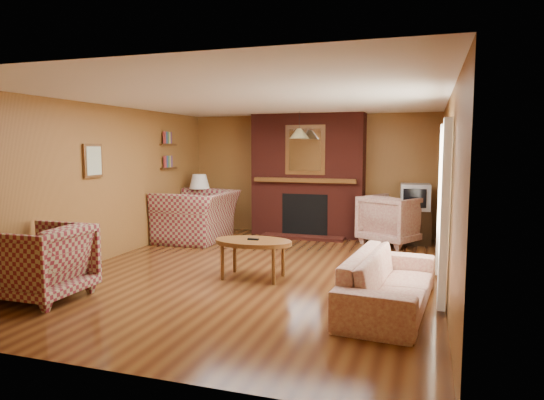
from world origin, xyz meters
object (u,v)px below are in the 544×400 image
(floral_armchair, at_px, (393,219))
(table_lamp, at_px, (200,189))
(plaid_armchair, at_px, (41,262))
(coffee_table, at_px, (253,244))
(fireplace, at_px, (308,176))
(plaid_loveseat, at_px, (197,216))
(floral_sofa, at_px, (389,281))
(tv_stand, at_px, (414,227))
(crt_tv, at_px, (415,197))
(side_table, at_px, (200,221))

(floral_armchair, xyz_separation_m, table_lamp, (-3.78, -0.16, 0.46))
(plaid_armchair, relative_size, coffee_table, 0.90)
(fireplace, bearing_deg, coffee_table, -88.78)
(fireplace, distance_m, plaid_loveseat, 2.29)
(plaid_armchair, distance_m, floral_sofa, 3.96)
(tv_stand, xyz_separation_m, crt_tv, (0.00, -0.01, 0.55))
(plaid_armchair, relative_size, tv_stand, 1.55)
(side_table, bearing_deg, floral_sofa, -40.94)
(plaid_loveseat, height_order, crt_tv, crt_tv)
(tv_stand, bearing_deg, fireplace, 169.68)
(coffee_table, distance_m, table_lamp, 3.56)
(floral_sofa, relative_size, coffee_table, 1.91)
(plaid_loveseat, bearing_deg, plaid_armchair, -2.43)
(fireplace, relative_size, plaid_loveseat, 1.67)
(floral_armchair, xyz_separation_m, crt_tv, (0.37, 0.18, 0.40))
(floral_armchair, distance_m, table_lamp, 3.81)
(fireplace, bearing_deg, floral_armchair, -12.46)
(floral_sofa, height_order, table_lamp, table_lamp)
(floral_sofa, bearing_deg, plaid_armchair, 108.52)
(fireplace, height_order, table_lamp, fireplace)
(plaid_loveseat, xyz_separation_m, plaid_armchair, (-0.10, -3.77, -0.03))
(plaid_armchair, distance_m, tv_stand, 6.20)
(plaid_armchair, distance_m, table_lamp, 4.42)
(plaid_loveseat, bearing_deg, coffee_table, 40.53)
(floral_armchair, bearing_deg, coffee_table, 91.23)
(coffee_table, height_order, tv_stand, tv_stand)
(plaid_armchair, xyz_separation_m, crt_tv, (4.00, 4.73, 0.42))
(floral_armchair, bearing_deg, plaid_loveseat, 42.24)
(coffee_table, bearing_deg, fireplace, 91.22)
(fireplace, xyz_separation_m, side_table, (-2.10, -0.53, -0.91))
(floral_sofa, xyz_separation_m, coffee_table, (-1.83, 0.68, 0.17))
(floral_armchair, bearing_deg, floral_sofa, 123.27)
(fireplace, height_order, plaid_loveseat, fireplace)
(fireplace, distance_m, floral_armchair, 1.87)
(floral_armchair, bearing_deg, crt_tv, -124.12)
(tv_stand, relative_size, crt_tv, 1.13)
(side_table, bearing_deg, crt_tv, 4.74)
(floral_sofa, relative_size, crt_tv, 3.71)
(coffee_table, xyz_separation_m, tv_stand, (1.98, 3.14, -0.16))
(fireplace, relative_size, crt_tv, 4.38)
(floral_armchair, height_order, table_lamp, table_lamp)
(floral_sofa, distance_m, crt_tv, 3.86)
(fireplace, distance_m, plaid_armchair, 5.35)
(plaid_armchair, bearing_deg, floral_sofa, 103.54)
(coffee_table, xyz_separation_m, crt_tv, (1.98, 3.14, 0.39))
(floral_armchair, distance_m, coffee_table, 3.36)
(plaid_loveseat, xyz_separation_m, tv_stand, (3.90, 0.97, -0.16))
(floral_sofa, relative_size, floral_armchair, 2.06)
(side_table, bearing_deg, coffee_table, -52.13)
(floral_armchair, bearing_deg, tv_stand, -123.43)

